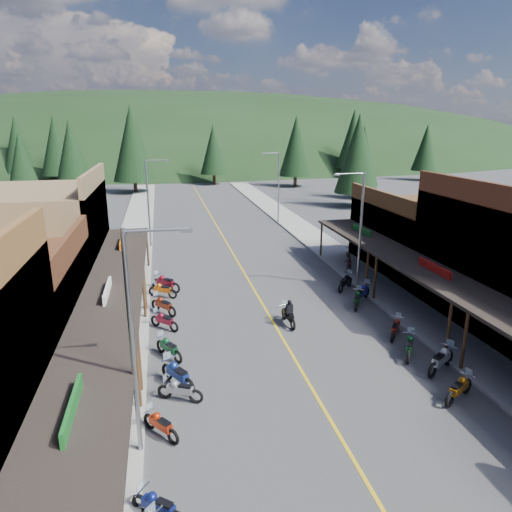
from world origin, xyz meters
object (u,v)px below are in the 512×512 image
streetlight_2 (359,225)px  bike_east_9 (358,298)px  pine_3 (213,149)px  bike_east_11 (345,281)px  pine_1 (56,145)px  bike_west_5 (161,424)px  pine_2 (132,143)px  bike_west_12 (165,282)px  pine_5 (353,139)px  pine_4 (296,146)px  pine_10 (72,155)px  pine_9 (363,156)px  bike_east_8 (396,327)px  pine_11 (358,154)px  bike_east_5 (459,387)px  bike_west_9 (164,320)px  bike_west_10 (163,304)px  bike_west_7 (177,373)px  pedestrian_east_b (347,262)px  bike_west_4 (158,505)px  bike_east_7 (409,345)px  pine_7 (17,144)px  bike_east_10 (362,292)px  shop_east_3 (421,237)px  pine_8 (22,167)px  streetlight_1 (150,199)px  streetlight_0 (136,336)px  bike_east_6 (441,358)px  shop_west_3 (41,243)px  rider_on_bike (288,314)px  bike_west_8 (169,347)px  bike_west_11 (163,289)px

streetlight_2 → bike_east_9: (-1.28, -3.27, -3.88)m
pine_3 → bike_east_11: (2.14, -58.20, -5.87)m
pine_1 → bike_west_5: bearing=-76.8°
pine_3 → pine_2: bearing=-150.3°
pine_2 → bike_west_12: bearing=-85.2°
pine_5 → pine_4: bearing=-143.1°
pine_4 → pine_10: size_ratio=1.08×
pine_9 → bike_west_5: size_ratio=5.68×
pine_4 → bike_west_12: (-23.96, -49.98, -6.57)m
bike_east_8 → bike_east_11: bearing=127.4°
pine_11 → bike_east_5: size_ratio=6.03×
bike_west_9 → bike_west_10: bearing=44.9°
streetlight_2 → pine_1: 69.35m
pine_11 → bike_east_8: (-14.05, -37.55, -6.62)m
pine_2 → pine_9: size_ratio=1.30×
bike_west_7 → pedestrian_east_b: pedestrian_east_b is taller
bike_west_10 → bike_west_4: bearing=-129.3°
streetlight_2 → bike_east_7: (-1.40, -9.66, -3.86)m
pine_7 → bike_east_5: size_ratio=6.07×
bike_west_5 → bike_east_9: 15.66m
bike_east_8 → pedestrian_east_b: (1.67, 10.60, 0.40)m
pine_2 → bike_east_10: 55.41m
shop_east_3 → pine_8: size_ratio=1.09×
pine_11 → streetlight_1: bearing=-149.3°
pine_4 → bike_east_7: pine_4 is taller
streetlight_0 → pine_9: pine_9 is taller
bike_east_7 → bike_east_10: bearing=115.8°
pine_8 → bike_west_5: size_ratio=5.26×
shop_east_3 → pine_9: 35.43m
streetlight_2 → bike_east_6: bearing=-93.5°
pine_1 → bike_east_9: pine_1 is taller
bike_east_11 → pedestrian_east_b: bearing=110.4°
pine_8 → pine_10: bearing=68.2°
shop_east_3 → pine_8: pine_8 is taller
shop_east_3 → bike_west_5: shop_east_3 is taller
pine_9 → bike_east_7: (-18.45, -46.66, -5.78)m
shop_west_3 → pine_5: size_ratio=0.78×
pine_10 → pine_8: bearing=-111.8°
bike_west_10 → bike_east_6: bike_east_6 is taller
shop_east_3 → bike_east_11: (-7.62, -3.50, -1.92)m
streetlight_1 → bike_east_9: (12.62, -17.27, -3.88)m
rider_on_bike → pedestrian_east_b: 10.50m
shop_west_3 → bike_east_7: 23.46m
bike_west_4 → bike_west_8: 9.60m
pine_3 → bike_east_5: size_ratio=5.34×
shop_east_3 → pine_4: bearing=85.0°
pine_1 → bike_west_11: size_ratio=6.15×
pine_5 → bike_west_9: pine_5 is taller
bike_west_4 → bike_west_5: 3.74m
pine_3 → bike_east_8: size_ratio=5.55×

